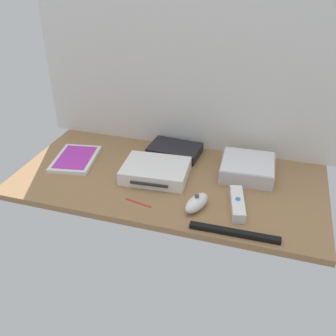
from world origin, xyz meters
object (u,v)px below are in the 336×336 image
(game_case, at_px, (76,159))
(sensor_bar, at_px, (234,233))
(mini_computer, at_px, (247,168))
(network_router, at_px, (175,150))
(stylus_pen, at_px, (138,202))
(game_console, at_px, (156,171))
(remote_nunchuk, at_px, (197,203))
(remote_wand, at_px, (237,204))

(game_case, distance_m, sensor_bar, 0.64)
(mini_computer, distance_m, game_case, 0.59)
(mini_computer, distance_m, sensor_bar, 0.31)
(mini_computer, height_order, network_router, mini_computer)
(game_case, xyz_separation_m, stylus_pen, (0.30, -0.17, -0.00))
(game_console, bearing_deg, remote_nunchuk, -41.67)
(remote_nunchuk, distance_m, sensor_bar, 0.15)
(stylus_pen, bearing_deg, remote_nunchuk, 7.93)
(mini_computer, xyz_separation_m, remote_nunchuk, (-0.12, -0.23, -0.01))
(game_console, distance_m, mini_computer, 0.30)
(game_case, relative_size, remote_nunchuk, 1.93)
(game_case, bearing_deg, remote_nunchuk, -27.25)
(remote_wand, bearing_deg, sensor_bar, -97.59)
(game_case, distance_m, remote_nunchuk, 0.49)
(remote_wand, relative_size, stylus_pen, 1.69)
(remote_wand, bearing_deg, game_console, 149.70)
(game_console, height_order, stylus_pen, game_console)
(remote_nunchuk, bearing_deg, remote_wand, 37.55)
(remote_wand, distance_m, stylus_pen, 0.29)
(network_router, xyz_separation_m, remote_wand, (0.26, -0.26, -0.00))
(network_router, bearing_deg, remote_wand, -40.32)
(game_case, xyz_separation_m, sensor_bar, (0.59, -0.23, -0.00))
(sensor_bar, bearing_deg, remote_nunchuk, 144.99)
(network_router, height_order, remote_wand, same)
(game_case, relative_size, network_router, 1.12)
(game_console, xyz_separation_m, stylus_pen, (-0.00, -0.15, -0.02))
(game_console, relative_size, mini_computer, 1.24)
(network_router, bearing_deg, mini_computer, -9.49)
(mini_computer, distance_m, remote_nunchuk, 0.26)
(game_case, relative_size, stylus_pen, 2.34)
(remote_wand, xyz_separation_m, remote_nunchuk, (-0.11, -0.04, 0.01))
(game_case, distance_m, remote_wand, 0.59)
(mini_computer, height_order, sensor_bar, mini_computer)
(game_console, xyz_separation_m, network_router, (0.02, 0.16, -0.00))
(game_console, relative_size, stylus_pen, 2.45)
(mini_computer, xyz_separation_m, game_case, (-0.59, -0.08, -0.02))
(mini_computer, relative_size, remote_wand, 1.17)
(game_case, bearing_deg, mini_computer, -1.92)
(game_console, bearing_deg, mini_computer, 15.39)
(remote_wand, bearing_deg, stylus_pen, -179.95)
(network_router, relative_size, stylus_pen, 2.09)
(sensor_bar, height_order, stylus_pen, sensor_bar)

